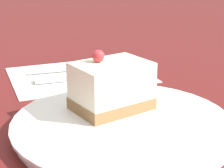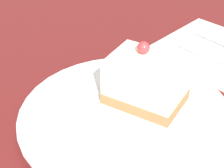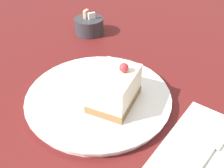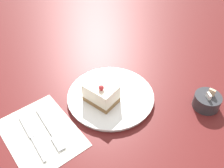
# 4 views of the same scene
# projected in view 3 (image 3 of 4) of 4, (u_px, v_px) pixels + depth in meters

# --- Properties ---
(ground_plane) EXTENTS (4.00, 4.00, 0.00)m
(ground_plane) POSITION_uv_depth(u_px,v_px,m) (102.00, 98.00, 0.50)
(ground_plane) COLOR #5B1919
(plate) EXTENTS (0.28, 0.28, 0.02)m
(plate) POSITION_uv_depth(u_px,v_px,m) (99.00, 97.00, 0.49)
(plate) COLOR white
(plate) RESTS_ON ground_plane
(cake_slice) EXTENTS (0.10, 0.12, 0.08)m
(cake_slice) POSITION_uv_depth(u_px,v_px,m) (114.00, 88.00, 0.45)
(cake_slice) COLOR olive
(cake_slice) RESTS_ON plate
(fork) EXTENTS (0.02, 0.18, 0.00)m
(fork) POSITION_uv_depth(u_px,v_px,m) (207.00, 155.00, 0.39)
(fork) COLOR #B2B2B7
(fork) RESTS_ON napkin
(sugar_bowl) EXTENTS (0.08, 0.08, 0.07)m
(sugar_bowl) POSITION_uv_depth(u_px,v_px,m) (89.00, 26.00, 0.72)
(sugar_bowl) COLOR #333338
(sugar_bowl) RESTS_ON ground_plane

